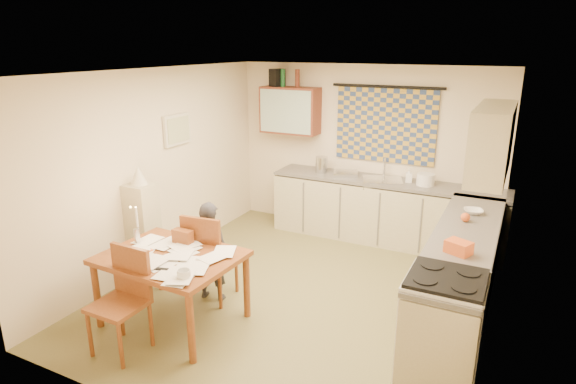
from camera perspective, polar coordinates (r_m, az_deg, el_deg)
The scene contains 44 objects.
floor at distance 5.73m, azimuth 1.38°, elevation -11.91°, with size 4.00×4.50×0.02m, color brown.
ceiling at distance 5.01m, azimuth 1.59°, elevation 14.17°, with size 4.00×4.50×0.02m, color white.
wall_back at distance 7.28m, azimuth 9.07°, elevation 4.88°, with size 4.00×0.02×2.50m, color beige.
wall_front at distance 3.46m, azimuth -14.85°, elevation -9.56°, with size 4.00×0.02×2.50m, color beige.
wall_left at distance 6.32m, azimuth -15.29°, elevation 2.61°, with size 0.02×4.50×2.50m, color beige.
wall_right at distance 4.79m, azimuth 23.85°, elevation -2.90°, with size 0.02×4.50×2.50m, color beige.
window_blind at distance 7.09m, azimuth 11.45°, elevation 7.72°, with size 1.45×0.03×1.05m, color navy.
curtain_rod at distance 7.00m, azimuth 11.68°, elevation 12.14°, with size 0.04×0.04×1.60m, color black.
wall_cabinet at distance 7.44m, azimuth 0.26°, elevation 9.66°, with size 0.90×0.34×0.70m, color #5D2718.
wall_cabinet_glass at distance 7.29m, azimuth -0.33°, elevation 9.51°, with size 0.84×0.02×0.64m, color #99B2A5.
upper_cabinet_right at distance 5.18m, azimuth 23.05°, elevation 5.54°, with size 0.34×1.30×0.70m, color tan.
framed_print at distance 6.50m, azimuth -13.00°, elevation 7.23°, with size 0.04×0.50×0.40m, color beige.
print_canvas at distance 6.48m, azimuth -12.83°, elevation 7.22°, with size 0.01×0.42×0.32m, color beige.
counter_back at distance 7.09m, azimuth 11.38°, elevation -2.29°, with size 3.30×0.62×0.92m.
counter_right at distance 5.39m, azimuth 19.72°, elevation -9.44°, with size 0.62×2.95×0.92m.
stove at distance 4.38m, azimuth 17.74°, elevation -15.23°, with size 0.63×0.63×0.98m.
sink at distance 6.98m, azimuth 11.11°, elevation 1.10°, with size 0.55×0.45×0.10m, color silver.
tap at distance 7.10m, azimuth 11.37°, elevation 2.88°, with size 0.03×0.03×0.28m, color silver.
dish_rack at distance 7.12m, azimuth 6.84°, elevation 2.21°, with size 0.35×0.30×0.06m, color silver.
kettle at distance 7.23m, azimuth 3.99°, elevation 3.26°, with size 0.18×0.18×0.24m, color silver.
mixing_bowl at distance 6.82m, azimuth 15.99°, elevation 1.43°, with size 0.24×0.24×0.16m, color white.
soap_bottle at distance 6.91m, azimuth 14.16°, elevation 1.92°, with size 0.10×0.11×0.20m, color white.
bowl at distance 5.87m, azimuth 21.12°, elevation -2.16°, with size 0.26×0.26×0.05m, color white.
orange_bag at distance 4.72m, azimuth 19.56°, elevation -6.19°, with size 0.22×0.16×0.12m, color #DA5A23.
fruit_orange at distance 5.57m, azimuth 20.29°, elevation -2.83°, with size 0.10×0.10×0.10m, color #DA5A23.
speaker at distance 7.49m, azimuth -1.30°, elevation 13.40°, with size 0.16×0.20×0.26m, color black.
bottle_green at distance 7.45m, azimuth -0.63°, elevation 13.38°, with size 0.07×0.07×0.26m, color #195926.
bottle_brown at distance 7.34m, azimuth 1.12°, elevation 13.32°, with size 0.07×0.07×0.26m, color #5D2718.
dining_table at distance 5.15m, azimuth -13.47°, elevation -11.04°, with size 1.37×1.07×0.75m.
chair_far at distance 5.54m, azimuth -9.05°, elevation -9.33°, with size 0.51×0.51×1.03m.
chair_near at distance 4.88m, azimuth -19.11°, elevation -14.26°, with size 0.45×0.45×0.99m.
person at distance 5.43m, azimuth -9.20°, elevation -6.93°, with size 0.46×0.35×1.15m, color black.
shelf_stand at distance 6.05m, azimuth -16.72°, elevation -4.61°, with size 0.32×0.30×1.20m, color tan.
lampshade at distance 5.83m, azimuth -17.32°, elevation 1.91°, with size 0.20×0.20×0.22m, color beige.
letter_rack at distance 5.19m, azimuth -12.36°, elevation -5.25°, with size 0.22×0.10×0.16m, color brown.
mug at distance 4.45m, azimuth -12.23°, elevation -9.59°, with size 0.14×0.14×0.10m, color white.
magazine at distance 5.13m, azimuth -19.18°, elevation -6.91°, with size 0.31×0.34×0.03m, color maroon.
book at distance 5.19m, azimuth -18.08°, elevation -6.56°, with size 0.23×0.29×0.02m, color #DA5A23.
orange_box at distance 4.99m, azimuth -18.96°, elevation -7.50°, with size 0.12×0.08×0.04m, color #DA5A23.
eyeglasses at distance 4.69m, azimuth -14.75°, elevation -8.86°, with size 0.13×0.04×0.02m, color black.
candle_holder at distance 5.29m, azimuth -17.46°, elevation -5.10°, with size 0.06×0.06×0.18m, color silver.
candle at distance 5.27m, azimuth -17.50°, elevation -2.85°, with size 0.02×0.02×0.22m, color white.
candle_flame at distance 5.21m, azimuth -18.18°, elevation -1.72°, with size 0.02×0.02×0.02m, color #FFCC66.
papers at distance 4.93m, azimuth -13.48°, elevation -7.37°, with size 1.16×1.01×0.03m.
Camera 1 is at (2.11, -4.54, 2.77)m, focal length 30.00 mm.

